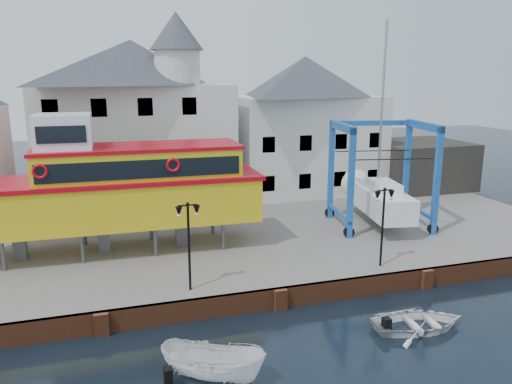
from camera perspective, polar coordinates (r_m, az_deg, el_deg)
name	(u,v)px	position (r m, az deg, el deg)	size (l,w,h in m)	color
ground	(280,309)	(24.10, 2.74, -13.19)	(140.00, 140.00, 0.00)	black
hardstanding	(224,231)	(33.71, -3.66, -4.42)	(44.00, 22.00, 1.00)	#605B56
quay_wall	(279,298)	(23.97, 2.67, -12.01)	(44.00, 0.47, 1.00)	brown
building_white_main	(136,121)	(38.87, -13.50, 7.92)	(14.00, 8.30, 14.00)	white
building_white_right	(304,125)	(42.75, 5.52, 7.67)	(12.00, 8.00, 11.20)	white
shed_dark	(417,164)	(46.34, 17.90, 3.03)	(8.00, 7.00, 4.00)	#272523
lamp_post_left	(188,224)	(22.69, -7.75, -3.65)	(1.12, 0.32, 4.20)	black
lamp_post_right	(384,207)	(26.15, 14.39, -1.67)	(1.12, 0.32, 4.20)	black
tour_boat	(101,189)	(28.61, -17.29, 0.38)	(17.82, 4.61, 7.72)	#59595E
travel_lift	(376,191)	(34.24, 13.51, 0.16)	(6.82, 8.88, 13.03)	#10499F
motorboat_a	(213,379)	(19.32, -4.92, -20.53)	(1.49, 3.96, 1.53)	white
motorboat_b	(418,329)	(23.48, 18.05, -14.63)	(2.90, 4.06, 0.84)	white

